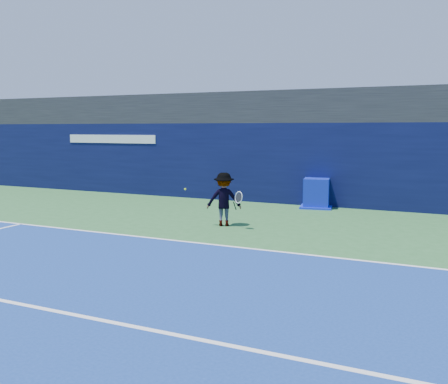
# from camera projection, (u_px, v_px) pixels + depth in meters

# --- Properties ---
(ground) EXTENTS (80.00, 80.00, 0.00)m
(ground) POSITION_uv_depth(u_px,v_px,m) (89.00, 271.00, 9.90)
(ground) COLOR #2D6531
(ground) RESTS_ON ground
(baseline) EXTENTS (24.00, 0.10, 0.01)m
(baseline) POSITION_uv_depth(u_px,v_px,m) (167.00, 240.00, 12.61)
(baseline) COLOR white
(baseline) RESTS_ON ground
(service_line) EXTENTS (24.00, 0.10, 0.01)m
(service_line) POSITION_uv_depth(u_px,v_px,m) (7.00, 302.00, 8.10)
(service_line) COLOR white
(service_line) RESTS_ON ground
(stadium_band) EXTENTS (36.00, 3.00, 1.20)m
(stadium_band) POSITION_uv_depth(u_px,v_px,m) (277.00, 108.00, 19.81)
(stadium_band) COLOR black
(stadium_band) RESTS_ON back_wall_assembly
(back_wall_assembly) EXTENTS (36.00, 1.03, 3.00)m
(back_wall_assembly) POSITION_uv_depth(u_px,v_px,m) (268.00, 162.00, 19.18)
(back_wall_assembly) COLOR #090D33
(back_wall_assembly) RESTS_ON ground
(equipment_cart) EXTENTS (1.26, 1.26, 1.05)m
(equipment_cart) POSITION_uv_depth(u_px,v_px,m) (317.00, 194.00, 17.70)
(equipment_cart) COLOR #0B1AA6
(equipment_cart) RESTS_ON ground
(tennis_player) EXTENTS (1.30, 0.91, 1.55)m
(tennis_player) POSITION_uv_depth(u_px,v_px,m) (224.00, 199.00, 14.37)
(tennis_player) COLOR white
(tennis_player) RESTS_ON ground
(tennis_ball) EXTENTS (0.06, 0.06, 0.06)m
(tennis_ball) POSITION_uv_depth(u_px,v_px,m) (185.00, 189.00, 15.32)
(tennis_ball) COLOR #AED417
(tennis_ball) RESTS_ON ground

